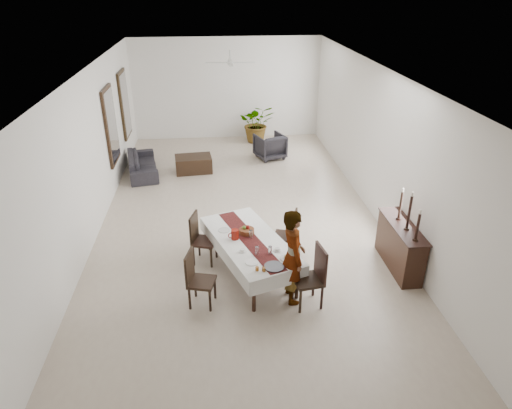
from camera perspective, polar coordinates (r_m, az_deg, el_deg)
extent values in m
cube|color=beige|center=(10.03, -1.99, -2.16)|extent=(6.00, 12.00, 0.00)
cube|color=white|center=(8.95, -2.32, 16.12)|extent=(6.00, 12.00, 0.02)
cube|color=white|center=(15.14, -3.68, 14.22)|extent=(6.00, 0.02, 3.20)
cube|color=white|center=(4.28, 3.56, -22.13)|extent=(6.00, 0.02, 3.20)
cube|color=white|center=(9.68, -20.24, 5.46)|extent=(0.02, 12.00, 3.20)
cube|color=white|center=(10.00, 15.41, 6.81)|extent=(0.02, 12.00, 3.20)
cube|color=black|center=(8.06, -0.80, -4.60)|extent=(1.56, 2.32, 0.04)
cylinder|color=black|center=(7.35, -0.27, -11.25)|extent=(0.08, 0.08, 0.63)
cylinder|color=black|center=(7.64, 5.16, -9.67)|extent=(0.08, 0.08, 0.63)
cylinder|color=black|center=(8.92, -5.82, -3.92)|extent=(0.08, 0.08, 0.63)
cylinder|color=black|center=(9.17, -1.19, -2.87)|extent=(0.08, 0.08, 0.63)
cube|color=white|center=(8.04, -0.80, -4.44)|extent=(1.77, 2.53, 0.01)
cube|color=white|center=(7.94, -4.25, -6.05)|extent=(0.78, 2.18, 0.27)
cube|color=silver|center=(8.31, 2.50, -4.41)|extent=(0.78, 2.18, 0.27)
cube|color=white|center=(7.26, 3.02, -9.54)|extent=(1.00, 0.36, 0.27)
cube|color=white|center=(9.03, -3.82, -1.74)|extent=(1.00, 0.36, 0.27)
cube|color=maroon|center=(8.04, -0.80, -4.39)|extent=(1.04, 2.21, 0.00)
cylinder|color=maroon|center=(8.03, -2.66, -3.76)|extent=(0.17, 0.17, 0.18)
torus|color=maroon|center=(8.00, -3.16, -3.87)|extent=(0.11, 0.05, 0.11)
cylinder|color=white|center=(7.59, 1.76, -5.77)|extent=(0.06, 0.06, 0.15)
cylinder|color=white|center=(7.59, 0.12, -5.79)|extent=(0.06, 0.06, 0.15)
cylinder|color=white|center=(8.05, -0.65, -3.72)|extent=(0.06, 0.06, 0.15)
cylinder|color=silver|center=(7.72, 2.68, -5.65)|extent=(0.08, 0.08, 0.05)
cylinder|color=silver|center=(7.73, 2.68, -5.78)|extent=(0.13, 0.13, 0.01)
cylinder|color=white|center=(7.69, -1.66, -5.75)|extent=(0.08, 0.08, 0.05)
cylinder|color=white|center=(7.70, -1.66, -5.89)|extent=(0.13, 0.13, 0.01)
cylinder|color=silver|center=(7.54, 3.81, -6.71)|extent=(0.21, 0.21, 0.01)
sphere|color=tan|center=(7.53, 3.81, -6.55)|extent=(0.08, 0.08, 0.08)
cylinder|color=white|center=(7.43, -0.54, -7.22)|extent=(0.21, 0.21, 0.01)
cylinder|color=silver|center=(8.34, -4.00, -3.21)|extent=(0.21, 0.21, 0.01)
cylinder|color=#393A3E|center=(7.32, 2.27, -7.76)|extent=(0.32, 0.32, 0.02)
cylinder|color=#904E15|center=(7.22, 0.97, -8.09)|extent=(0.06, 0.06, 0.07)
cylinder|color=#9B5316|center=(7.22, 0.14, -8.04)|extent=(0.06, 0.06, 0.07)
cylinder|color=brown|center=(8.21, -1.17, -3.34)|extent=(0.27, 0.27, 0.09)
sphere|color=maroon|center=(8.20, -1.05, -2.84)|extent=(0.08, 0.08, 0.08)
sphere|color=#4C7824|center=(8.19, -1.48, -2.90)|extent=(0.07, 0.07, 0.07)
cube|color=black|center=(7.45, 6.49, -9.40)|extent=(0.51, 0.51, 0.05)
cylinder|color=black|center=(7.52, 8.22, -11.46)|extent=(0.05, 0.05, 0.44)
cylinder|color=black|center=(7.78, 7.19, -9.89)|extent=(0.05, 0.05, 0.44)
cylinder|color=black|center=(7.41, 5.56, -11.96)|extent=(0.05, 0.05, 0.44)
cylinder|color=black|center=(7.67, 4.63, -10.35)|extent=(0.05, 0.05, 0.44)
cube|color=black|center=(7.34, 8.10, -7.22)|extent=(0.11, 0.44, 0.57)
cube|color=black|center=(8.68, 3.63, -3.96)|extent=(0.50, 0.50, 0.05)
cylinder|color=black|center=(8.64, 4.51, -5.87)|extent=(0.05, 0.05, 0.40)
cylinder|color=black|center=(8.92, 4.79, -4.76)|extent=(0.05, 0.05, 0.40)
cylinder|color=black|center=(8.67, 2.36, -5.65)|extent=(0.05, 0.05, 0.40)
cylinder|color=black|center=(8.95, 2.70, -4.55)|extent=(0.05, 0.05, 0.40)
cube|color=black|center=(8.53, 4.89, -2.49)|extent=(0.15, 0.39, 0.51)
cube|color=black|center=(7.48, -6.80, -9.60)|extent=(0.50, 0.50, 0.05)
cylinder|color=black|center=(7.78, -7.60, -10.09)|extent=(0.05, 0.05, 0.41)
cylinder|color=black|center=(7.53, -8.30, -11.59)|extent=(0.05, 0.05, 0.41)
cylinder|color=black|center=(7.70, -5.16, -10.37)|extent=(0.05, 0.05, 0.41)
cylinder|color=black|center=(7.45, -5.77, -11.89)|extent=(0.05, 0.05, 0.41)
cube|color=black|center=(7.36, -8.33, -7.68)|extent=(0.14, 0.41, 0.52)
cube|color=black|center=(8.52, -6.46, -4.61)|extent=(0.52, 0.52, 0.05)
cylinder|color=black|center=(8.82, -7.11, -5.21)|extent=(0.05, 0.05, 0.41)
cylinder|color=black|center=(8.55, -7.81, -6.37)|extent=(0.05, 0.05, 0.41)
cylinder|color=black|center=(8.73, -4.99, -5.46)|extent=(0.05, 0.05, 0.41)
cylinder|color=black|center=(8.46, -5.62, -6.64)|extent=(0.05, 0.05, 0.41)
cube|color=black|center=(8.43, -7.78, -2.83)|extent=(0.16, 0.41, 0.53)
imported|color=#93959B|center=(7.35, 4.64, -6.49)|extent=(0.43, 0.62, 1.64)
cube|color=black|center=(8.72, 17.53, -5.07)|extent=(0.38, 1.41, 0.84)
cube|color=black|center=(8.51, 17.93, -2.57)|extent=(0.41, 1.46, 0.03)
cylinder|color=black|center=(8.10, 19.30, -4.15)|extent=(0.09, 0.09, 0.03)
cylinder|color=black|center=(7.98, 19.57, -2.61)|extent=(0.05, 0.05, 0.47)
cylinder|color=silver|center=(7.86, 19.86, -0.88)|extent=(0.03, 0.03, 0.08)
cylinder|color=black|center=(8.39, 18.31, -2.86)|extent=(0.09, 0.09, 0.03)
cylinder|color=black|center=(8.24, 18.62, -0.93)|extent=(0.05, 0.05, 0.61)
cylinder|color=beige|center=(8.10, 18.97, 1.22)|extent=(0.03, 0.03, 0.08)
cylinder|color=black|center=(8.69, 17.38, -1.66)|extent=(0.09, 0.09, 0.03)
cylinder|color=black|center=(8.57, 17.63, -0.06)|extent=(0.05, 0.05, 0.52)
cylinder|color=white|center=(8.45, 17.90, 1.73)|extent=(0.03, 0.03, 0.08)
imported|color=#2B282D|center=(12.81, -14.00, 4.93)|extent=(1.03, 1.93, 0.54)
imported|color=#2A272C|center=(13.52, 1.75, 7.29)|extent=(1.00, 1.01, 0.72)
cube|color=black|center=(12.69, -7.81, 5.04)|extent=(1.03, 0.74, 0.43)
imported|color=#355622|center=(14.89, 0.12, 10.14)|extent=(1.12, 0.98, 1.22)
cube|color=black|center=(11.70, -17.70, 9.34)|extent=(0.06, 1.05, 1.85)
cube|color=silver|center=(11.69, -17.53, 9.36)|extent=(0.01, 0.90, 1.70)
cube|color=black|center=(13.69, -16.12, 11.94)|extent=(0.06, 1.05, 1.85)
cube|color=silver|center=(13.69, -15.97, 11.95)|extent=(0.01, 0.90, 1.70)
cylinder|color=silver|center=(11.92, -3.26, 18.22)|extent=(0.04, 0.04, 0.20)
cylinder|color=white|center=(11.95, -3.24, 17.28)|extent=(0.16, 0.16, 0.08)
cube|color=white|center=(12.30, -3.32, 17.53)|extent=(0.10, 0.55, 0.01)
cube|color=white|center=(11.61, -3.15, 17.00)|extent=(0.10, 0.55, 0.01)
cube|color=silver|center=(11.97, -1.48, 17.32)|extent=(0.55, 0.10, 0.01)
cube|color=white|center=(11.94, -4.99, 17.21)|extent=(0.55, 0.10, 0.01)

